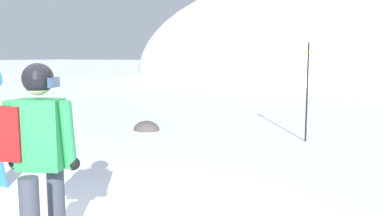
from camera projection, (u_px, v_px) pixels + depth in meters
name	position (u px, v px, depth m)	size (l,w,h in m)	color
ridge_peak_main	(299.00, 77.00, 34.79)	(28.28, 25.45, 16.36)	white
snowboarder_main	(38.00, 160.00, 3.35)	(0.87, 1.73, 1.71)	#D11E5B
piste_marker_near	(307.00, 84.00, 8.36)	(0.20, 0.20, 2.10)	black
rock_dark	(147.00, 130.00, 9.76)	(0.65, 0.55, 0.45)	#4C4742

